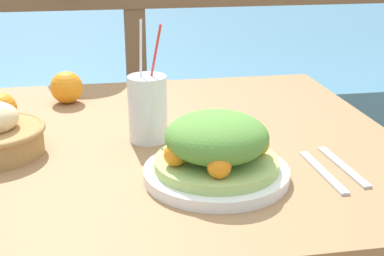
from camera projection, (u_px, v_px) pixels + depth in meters
name	position (u px, v px, depth m)	size (l,w,h in m)	color
patio_table	(166.00, 183.00, 1.16)	(0.98, 0.92, 0.76)	#997047
railing_fence	(136.00, 52.00, 1.90)	(2.80, 0.08, 1.01)	brown
sea_backdrop	(116.00, 55.00, 4.41)	(12.00, 4.00, 0.40)	teal
salad_plate	(216.00, 151.00, 0.93)	(0.26, 0.26, 0.12)	white
drink_glass	(148.00, 109.00, 1.10)	(0.08, 0.08, 0.25)	silver
fork	(323.00, 172.00, 0.97)	(0.02, 0.18, 0.00)	silver
knife	(343.00, 166.00, 0.99)	(0.03, 0.18, 0.00)	silver
orange_near_basket	(67.00, 87.00, 1.35)	(0.08, 0.08, 0.08)	orange
orange_near_glass	(1.00, 109.00, 1.20)	(0.07, 0.07, 0.07)	orange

